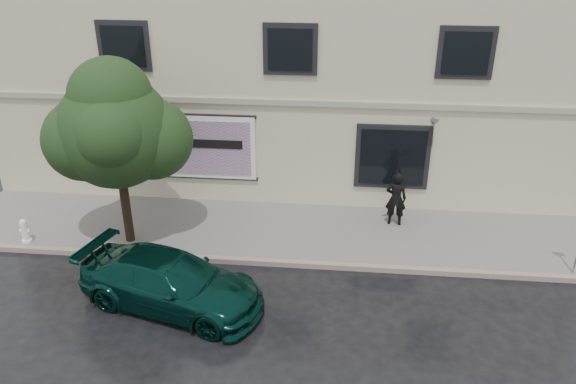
# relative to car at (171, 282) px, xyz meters

# --- Properties ---
(ground) EXTENTS (90.00, 90.00, 0.00)m
(ground) POSITION_rel_car_xyz_m (2.38, 0.50, -0.67)
(ground) COLOR black
(ground) RESTS_ON ground
(sidewalk) EXTENTS (20.00, 3.50, 0.15)m
(sidewalk) POSITION_rel_car_xyz_m (2.38, 3.75, -0.60)
(sidewalk) COLOR gray
(sidewalk) RESTS_ON ground
(curb) EXTENTS (20.00, 0.18, 0.16)m
(curb) POSITION_rel_car_xyz_m (2.38, 2.00, -0.60)
(curb) COLOR gray
(curb) RESTS_ON ground
(building) EXTENTS (20.00, 8.12, 7.00)m
(building) POSITION_rel_car_xyz_m (2.38, 9.49, 2.83)
(building) COLOR #BAB796
(building) RESTS_ON ground
(billboard) EXTENTS (4.30, 0.16, 2.20)m
(billboard) POSITION_rel_car_xyz_m (-0.82, 5.42, 1.38)
(billboard) COLOR white
(billboard) RESTS_ON ground
(car) EXTENTS (5.01, 3.23, 1.35)m
(car) POSITION_rel_car_xyz_m (0.00, 0.00, 0.00)
(car) COLOR #072B25
(car) RESTS_ON ground
(pedestrian) EXTENTS (0.66, 0.46, 1.72)m
(pedestrian) POSITION_rel_car_xyz_m (5.69, 4.44, 0.34)
(pedestrian) COLOR black
(pedestrian) RESTS_ON sidewalk
(umbrella) EXTENTS (1.05, 1.05, 0.76)m
(umbrella) POSITION_rel_car_xyz_m (5.69, 4.44, 1.57)
(umbrella) COLOR black
(umbrella) RESTS_ON pedestrian
(street_tree) EXTENTS (3.09, 3.09, 4.89)m
(street_tree) POSITION_rel_car_xyz_m (-2.05, 2.70, 2.81)
(street_tree) COLOR black
(street_tree) RESTS_ON sidewalk
(fire_hydrant) EXTENTS (0.30, 0.28, 0.74)m
(fire_hydrant) POSITION_rel_car_xyz_m (-5.01, 2.30, -0.16)
(fire_hydrant) COLOR white
(fire_hydrant) RESTS_ON sidewalk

